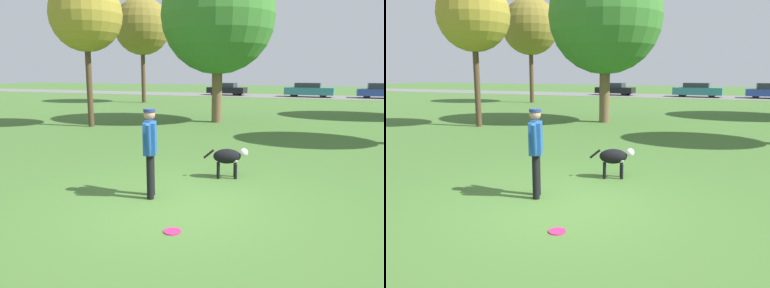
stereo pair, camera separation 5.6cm
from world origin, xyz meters
TOP-DOWN VIEW (x-y plane):
  - ground_plane at (0.00, 0.00)m, footprint 120.00×120.00m
  - far_road_strip at (0.00, 31.48)m, footprint 120.00×6.00m
  - person at (-0.65, 0.28)m, footprint 0.36×0.67m
  - dog at (0.38, 2.08)m, footprint 0.98×0.51m
  - frisbee at (0.37, -1.04)m, footprint 0.26×0.26m
  - tree_near_left at (-7.34, 7.74)m, footprint 3.02×3.02m
  - tree_far_left at (-11.34, 20.10)m, footprint 4.21×4.21m
  - tree_mid_center at (-2.67, 11.07)m, footprint 5.17×5.17m
  - parked_car_black at (-7.83, 31.33)m, footprint 3.91×1.87m
  - parked_car_teal at (0.19, 31.27)m, footprint 4.49×1.92m
  - parked_car_blue at (6.38, 31.65)m, footprint 4.14×1.90m

SIDE VIEW (x-z plane):
  - ground_plane at x=0.00m, z-range 0.00..0.00m
  - far_road_strip at x=0.00m, z-range 0.00..0.01m
  - frisbee at x=0.37m, z-range 0.00..0.02m
  - dog at x=0.38m, z-range 0.13..0.81m
  - parked_car_black at x=-7.83m, z-range 0.00..1.25m
  - parked_car_teal at x=0.19m, z-range 0.00..1.33m
  - parked_car_blue at x=6.38m, z-range -0.01..1.35m
  - person at x=-0.65m, z-range 0.16..1.84m
  - tree_near_left at x=-7.34m, z-range 1.55..7.72m
  - tree_mid_center at x=-2.67m, z-range 1.10..8.49m
  - tree_far_left at x=-11.34m, z-range 1.77..9.56m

